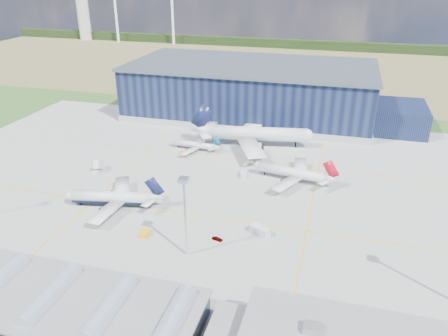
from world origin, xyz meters
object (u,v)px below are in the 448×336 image
at_px(car_a, 217,239).
at_px(car_b, 113,288).
at_px(hangar, 256,92).
at_px(gse_cart_a, 247,164).
at_px(gse_tug_b, 101,215).
at_px(airliner_red, 291,168).
at_px(gse_tug_a, 145,233).
at_px(airliner_widebody, 257,127).
at_px(light_mast_center, 185,205).
at_px(airliner_navy, 110,192).
at_px(gse_van_b, 243,174).
at_px(gse_van_a, 260,230).
at_px(airliner_regional, 194,142).
at_px(gse_tug_c, 184,152).
at_px(airstair, 98,167).

bearing_deg(car_a, car_b, 157.13).
height_order(hangar, gse_cart_a, hangar).
height_order(hangar, gse_tug_b, hangar).
height_order(airliner_red, gse_tug_a, airliner_red).
bearing_deg(gse_tug_b, airliner_widebody, 88.95).
relative_size(light_mast_center, car_b, 7.00).
xyz_separation_m(airliner_navy, gse_van_b, (35.71, 32.44, -4.38)).
xyz_separation_m(light_mast_center, gse_tug_b, (-32.45, 11.41, -14.76)).
relative_size(airliner_widebody, gse_van_a, 8.88).
bearing_deg(car_b, gse_tug_a, 4.99).
height_order(gse_van_b, car_b, gse_van_b).
height_order(airliner_navy, gse_van_a, airliner_navy).
distance_m(airliner_regional, gse_tug_a, 65.12).
height_order(airliner_red, gse_tug_b, airliner_red).
bearing_deg(gse_tug_c, gse_van_a, -36.29).
relative_size(gse_cart_a, car_a, 0.85).
height_order(airliner_navy, gse_tug_a, airliner_navy).
relative_size(gse_cart_a, car_b, 0.82).
bearing_deg(airliner_widebody, airliner_red, -67.22).
bearing_deg(gse_van_b, airliner_navy, -157.92).
xyz_separation_m(gse_tug_c, airstair, (-25.15, -24.50, 0.94)).
height_order(airliner_widebody, airliner_regional, airliner_widebody).
distance_m(airliner_regional, gse_van_a, 67.72).
bearing_deg(hangar, gse_van_a, -77.59).
height_order(gse_tug_a, gse_tug_c, gse_tug_a).
bearing_deg(gse_tug_b, gse_cart_a, 79.79).
bearing_deg(gse_tug_b, car_b, -30.22).
distance_m(gse_van_a, gse_cart_a, 48.10).
relative_size(light_mast_center, gse_tug_c, 7.13).
height_order(gse_tug_a, airstair, airstair).
xyz_separation_m(airliner_regional, gse_van_b, (25.83, -19.56, -2.79)).
relative_size(light_mast_center, airliner_navy, 0.70).
bearing_deg(hangar, airliner_widebody, -77.79).
bearing_deg(airstair, gse_tug_b, -71.57).
xyz_separation_m(gse_tug_a, gse_van_a, (31.76, 9.52, 0.53)).
relative_size(gse_cart_a, gse_van_b, 0.63).
bearing_deg(gse_van_b, gse_tug_a, -132.28).
bearing_deg(car_a, light_mast_center, 156.70).
relative_size(hangar, gse_tug_c, 44.95).
height_order(airliner_red, gse_cart_a, airliner_red).
xyz_separation_m(airliner_red, airliner_regional, (-43.13, 18.00, -1.44)).
relative_size(gse_van_a, gse_cart_a, 2.23).
xyz_separation_m(airliner_widebody, gse_tug_b, (-34.62, -70.18, -8.00)).
height_order(light_mast_center, car_a, light_mast_center).
bearing_deg(gse_tug_b, airliner_navy, 112.82).
height_order(gse_van_a, gse_tug_c, gse_van_a).
distance_m(gse_van_a, gse_tug_c, 65.55).
relative_size(airliner_regional, gse_tug_a, 6.19).
xyz_separation_m(airliner_red, gse_tug_b, (-53.29, -40.59, -4.53)).
relative_size(hangar, airliner_navy, 4.41).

